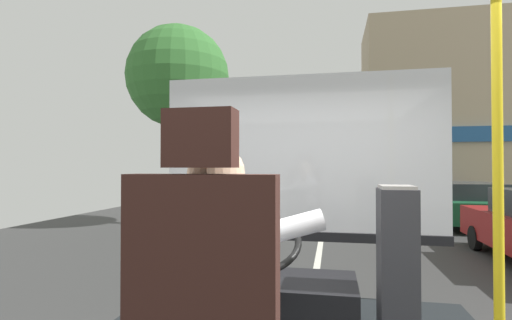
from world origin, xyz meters
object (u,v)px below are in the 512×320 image
steering_console (270,306)px  handrail_pole (498,165)px  parked_car_green (466,203)px  bus_driver (220,278)px  fare_box (397,272)px  parked_car_blue (421,193)px

steering_console → handrail_pole: (1.12, -0.60, 0.91)m
steering_console → handrail_pole: size_ratio=0.49×
steering_console → parked_car_green: 11.13m
bus_driver → steering_console: bus_driver is taller
steering_console → fare_box: size_ratio=1.09×
parked_car_green → handrail_pole: bearing=-106.6°
fare_box → parked_car_blue: size_ratio=0.23×
handrail_pole → fare_box: bearing=123.0°
handrail_pole → steering_console: bearing=151.7°
bus_driver → fare_box: bus_driver is taller
handrail_pole → fare_box: handrail_pole is taller
steering_console → handrail_pole: handrail_pole is taller
steering_console → fare_box: 0.83m
parked_car_green → steering_console: bearing=-113.0°
handrail_pole → parked_car_green: size_ratio=0.53×
bus_driver → parked_car_green: (4.35, 11.37, -0.71)m
fare_box → parked_car_blue: fare_box is taller
parked_car_green → parked_car_blue: bearing=91.8°
handrail_pole → parked_car_green: (3.24, 10.84, -1.11)m
bus_driver → fare_box: bearing=53.9°
bus_driver → parked_car_blue: 17.10m
steering_console → parked_car_blue: (4.19, 15.43, -0.23)m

